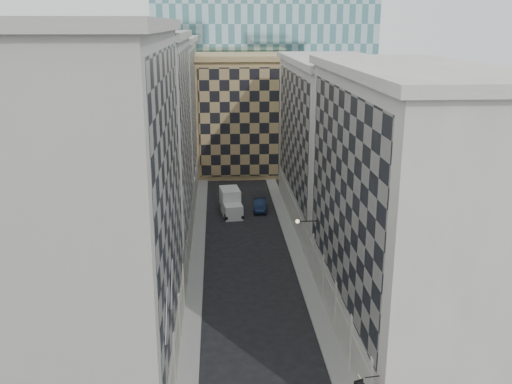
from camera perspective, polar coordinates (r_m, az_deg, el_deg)
name	(u,v)px	position (r m, az deg, el deg)	size (l,w,h in m)	color
sidewalk_west	(197,260)	(59.20, -5.94, -6.81)	(1.50, 100.00, 0.15)	gray
sidewalk_east	(298,258)	(59.72, 4.25, -6.56)	(1.50, 100.00, 0.15)	gray
bldg_left_a	(94,211)	(38.06, -15.85, -1.88)	(10.80, 22.80, 23.70)	#A7A397
bldg_left_b	(139,148)	(59.16, -11.64, 4.37)	(10.80, 22.80, 22.70)	gray
bldg_left_c	(159,118)	(80.75, -9.64, 7.30)	(10.80, 22.80, 21.70)	#A7A397
bldg_right_a	(405,207)	(43.71, 14.64, -1.48)	(10.80, 26.80, 20.70)	#BCB7AD
bldg_right_b	(333,141)	(69.12, 7.68, 5.03)	(10.80, 28.80, 19.70)	#BCB7AD
tan_block	(247,113)	(93.44, -0.90, 7.89)	(16.80, 14.80, 18.80)	tan
church_tower	(231,3)	(106.46, -2.51, 18.39)	(7.20, 7.20, 51.50)	#292320
flagpoles_left	(169,299)	(34.18, -8.69, -10.51)	(0.10, 6.33, 2.33)	gray
bracket_lamp	(299,221)	(51.85, 4.36, -2.94)	(1.98, 0.36, 0.36)	black
box_truck	(231,203)	(72.79, -2.53, -1.15)	(2.99, 5.94, 3.13)	silver
dark_car	(260,205)	(74.15, 0.41, -1.30)	(1.59, 4.56, 1.50)	#0F1D39
shop_sign	(361,384)	(34.55, 10.46, -18.34)	(1.25, 0.80, 0.89)	black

